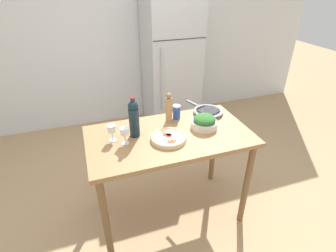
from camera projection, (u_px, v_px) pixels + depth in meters
name	position (u px, v px, depth m)	size (l,w,h in m)	color
ground_plane	(169.00, 211.00, 2.64)	(14.00, 14.00, 0.00)	tan
wall_back	(120.00, 36.00, 3.76)	(6.40, 0.08, 2.60)	silver
refrigerator	(171.00, 64.00, 3.80)	(0.73, 0.72, 1.88)	#B7BCC1
prep_counter	(169.00, 146.00, 2.24)	(1.36, 0.74, 0.91)	olive
wine_bottle	(134.00, 118.00, 2.08)	(0.08, 0.08, 0.34)	#142833
wine_glass_near	(124.00, 132.00, 2.01)	(0.07, 0.07, 0.14)	silver
wine_glass_far	(112.00, 130.00, 2.05)	(0.07, 0.07, 0.14)	silver
pepper_mill	(169.00, 108.00, 2.31)	(0.06, 0.06, 0.27)	#AD7F51
salad_bowl	(204.00, 122.00, 2.25)	(0.23, 0.23, 0.12)	silver
homemade_pizza	(169.00, 138.00, 2.10)	(0.29, 0.29, 0.04)	beige
salt_canister	(177.00, 112.00, 2.38)	(0.07, 0.07, 0.13)	#284CA3
cast_iron_skillet	(208.00, 112.00, 2.50)	(0.28, 0.43, 0.03)	#56565B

